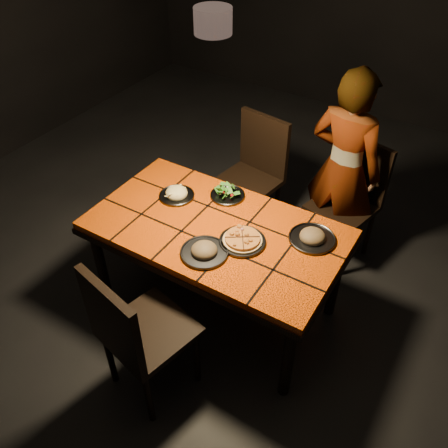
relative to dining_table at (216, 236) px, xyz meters
The scene contains 12 objects.
room_shell 0.83m from the dining_table, ahead, with size 6.04×7.04×3.08m.
dining_table is the anchor object (origin of this frame).
chair_near 0.81m from the dining_table, 91.41° to the right, with size 0.55×0.55×1.01m.
chair_far_left 0.98m from the dining_table, 103.84° to the left, with size 0.51×0.51×1.00m.
chair_far_right 1.19m from the dining_table, 62.94° to the left, with size 0.52×0.52×0.96m.
diner 1.11m from the dining_table, 65.51° to the left, with size 0.56×0.37×1.54m, color brown.
pendant_lamp 1.35m from the dining_table, ahead, with size 0.18×0.18×1.06m.
plate_pizza 0.24m from the dining_table, 10.74° to the right, with size 0.33×0.33×0.04m.
plate_pasta 0.43m from the dining_table, 162.43° to the left, with size 0.24×0.24×0.08m.
plate_salad 0.34m from the dining_table, 108.33° to the left, with size 0.24×0.24×0.07m.
plate_mushroom_a 0.27m from the dining_table, 73.36° to the right, with size 0.29×0.29×0.09m.
plate_mushroom_b 0.61m from the dining_table, 19.98° to the left, with size 0.29×0.29×0.10m.
Camera 1 is at (1.23, -1.90, 2.69)m, focal length 38.00 mm.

